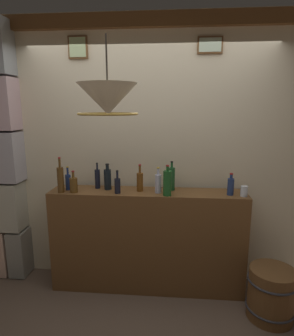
% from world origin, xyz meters
% --- Properties ---
extents(panelled_rear_partition, '(3.25, 0.15, 2.80)m').
position_xyz_m(panelled_rear_partition, '(-0.00, 1.10, 1.48)').
color(panelled_rear_partition, beige).
rests_on(panelled_rear_partition, ground).
extents(stone_pillar, '(0.42, 0.31, 2.72)m').
position_xyz_m(stone_pillar, '(-1.57, 0.97, 1.38)').
color(stone_pillar, '#D4AB94').
rests_on(stone_pillar, ground).
extents(bar_shelf_unit, '(1.97, 0.36, 1.06)m').
position_xyz_m(bar_shelf_unit, '(0.00, 0.84, 0.53)').
color(bar_shelf_unit, brown).
rests_on(bar_shelf_unit, ground).
extents(liquor_bottle_vodka, '(0.06, 0.06, 0.23)m').
position_xyz_m(liquor_bottle_vodka, '(-0.29, 0.75, 1.14)').
color(liquor_bottle_vodka, black).
rests_on(liquor_bottle_vodka, bar_shelf_unit).
extents(liquor_bottle_rye, '(0.06, 0.06, 0.24)m').
position_xyz_m(liquor_bottle_rye, '(-0.81, 0.83, 1.15)').
color(liquor_bottle_rye, navy).
rests_on(liquor_bottle_rye, bar_shelf_unit).
extents(liquor_bottle_vermouth, '(0.06, 0.06, 0.22)m').
position_xyz_m(liquor_bottle_vermouth, '(0.81, 0.79, 1.15)').
color(liquor_bottle_vermouth, navy).
rests_on(liquor_bottle_vermouth, bar_shelf_unit).
extents(liquor_bottle_gin, '(0.08, 0.08, 0.22)m').
position_xyz_m(liquor_bottle_gin, '(-0.72, 0.74, 1.14)').
color(liquor_bottle_gin, brown).
rests_on(liquor_bottle_gin, bar_shelf_unit).
extents(liquor_bottle_mezcal, '(0.08, 0.08, 0.30)m').
position_xyz_m(liquor_bottle_mezcal, '(0.20, 0.72, 1.18)').
color(liquor_bottle_mezcal, '#195420').
rests_on(liquor_bottle_mezcal, bar_shelf_unit).
extents(liquor_bottle_whiskey, '(0.07, 0.07, 0.30)m').
position_xyz_m(liquor_bottle_whiskey, '(0.24, 0.91, 1.18)').
color(liquor_bottle_whiskey, '#1B5126').
rests_on(liquor_bottle_whiskey, bar_shelf_unit).
extents(liquor_bottle_sherry, '(0.06, 0.06, 0.27)m').
position_xyz_m(liquor_bottle_sherry, '(-0.08, 0.84, 1.16)').
color(liquor_bottle_sherry, brown).
rests_on(liquor_bottle_sherry, bar_shelf_unit).
extents(liquor_bottle_amaro, '(0.06, 0.06, 0.35)m').
position_xyz_m(liquor_bottle_amaro, '(-0.85, 0.73, 1.19)').
color(liquor_bottle_amaro, '#573816').
rests_on(liquor_bottle_amaro, bar_shelf_unit).
extents(liquor_bottle_brandy, '(0.05, 0.05, 0.27)m').
position_xyz_m(liquor_bottle_brandy, '(-0.53, 0.91, 1.16)').
color(liquor_bottle_brandy, black).
rests_on(liquor_bottle_brandy, bar_shelf_unit).
extents(liquor_bottle_rum, '(0.06, 0.06, 0.26)m').
position_xyz_m(liquor_bottle_rum, '(0.11, 0.80, 1.16)').
color(liquor_bottle_rum, silver).
rests_on(liquor_bottle_rum, bar_shelf_unit).
extents(liquor_bottle_port, '(0.07, 0.07, 0.27)m').
position_xyz_m(liquor_bottle_port, '(-0.41, 0.87, 1.17)').
color(liquor_bottle_port, black).
rests_on(liquor_bottle_port, bar_shelf_unit).
extents(glass_tumbler_rocks, '(0.07, 0.07, 0.10)m').
position_xyz_m(glass_tumbler_rocks, '(0.93, 0.76, 1.11)').
color(glass_tumbler_rocks, silver).
rests_on(glass_tumbler_rocks, bar_shelf_unit).
extents(pendant_lamp, '(0.42, 0.42, 0.53)m').
position_xyz_m(pendant_lamp, '(-0.21, 0.07, 1.94)').
color(pendant_lamp, '#EFE5C6').
extents(wooden_barrel, '(0.43, 0.43, 0.48)m').
position_xyz_m(wooden_barrel, '(1.16, 0.46, 0.24)').
color(wooden_barrel, brown).
rests_on(wooden_barrel, ground).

